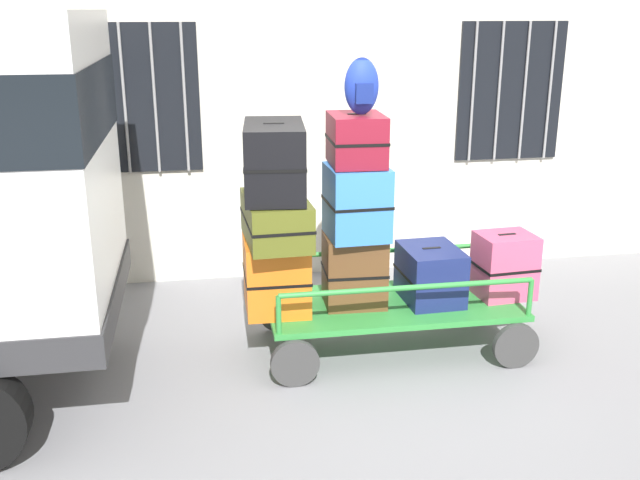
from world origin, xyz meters
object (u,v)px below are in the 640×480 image
(suitcase_left_top, at_px, (274,160))
(suitcase_center_bottom, at_px, (430,274))
(luggage_cart, at_px, (392,310))
(suitcase_left_middle, at_px, (276,220))
(suitcase_midright_bottom, at_px, (504,265))
(suitcase_midleft_bottom, at_px, (354,270))
(suitcase_midleft_middle, at_px, (357,202))
(suitcase_midleft_top, at_px, (356,139))
(suitcase_left_bottom, at_px, (276,274))
(backpack, at_px, (362,87))

(suitcase_left_top, relative_size, suitcase_center_bottom, 1.40)
(luggage_cart, distance_m, suitcase_center_bottom, 0.46)
(suitcase_left_middle, bearing_deg, suitcase_midright_bottom, 0.57)
(suitcase_midleft_bottom, bearing_deg, suitcase_midleft_middle, -90.00)
(suitcase_midleft_top, xyz_separation_m, suitcase_midright_bottom, (1.34, -0.05, -1.14))
(suitcase_midleft_middle, bearing_deg, suitcase_left_top, 178.17)
(suitcase_left_top, relative_size, suitcase_midleft_bottom, 1.43)
(luggage_cart, height_order, suitcase_left_bottom, suitcase_left_bottom)
(suitcase_left_middle, height_order, suitcase_midleft_top, suitcase_midleft_top)
(suitcase_midleft_bottom, relative_size, suitcase_midleft_top, 1.07)
(suitcase_midright_bottom, distance_m, backpack, 2.05)
(suitcase_left_top, height_order, backpack, backpack)
(suitcase_midleft_top, distance_m, suitcase_center_bottom, 1.37)
(suitcase_left_middle, height_order, backpack, backpack)
(suitcase_midleft_bottom, bearing_deg, suitcase_left_top, -177.36)
(suitcase_center_bottom, height_order, suitcase_midright_bottom, suitcase_midright_bottom)
(backpack, bearing_deg, suitcase_midleft_top, 102.16)
(suitcase_midright_bottom, bearing_deg, suitcase_left_top, 179.49)
(suitcase_midleft_middle, relative_size, suitcase_midleft_top, 1.04)
(suitcase_center_bottom, xyz_separation_m, backpack, (-0.65, -0.05, 1.62))
(suitcase_midleft_middle, bearing_deg, suitcase_midleft_top, 90.00)
(suitcase_left_middle, distance_m, suitcase_midleft_top, 0.92)
(suitcase_left_top, distance_m, suitcase_midright_bottom, 2.25)
(suitcase_center_bottom, bearing_deg, suitcase_left_top, -179.86)
(suitcase_center_bottom, bearing_deg, luggage_cart, -179.31)
(luggage_cart, height_order, backpack, backpack)
(luggage_cart, relative_size, suitcase_left_top, 2.53)
(suitcase_midleft_top, bearing_deg, suitcase_midright_bottom, -2.14)
(suitcase_midleft_bottom, bearing_deg, luggage_cart, -5.40)
(luggage_cart, xyz_separation_m, backpack, (-0.32, -0.05, 1.93))
(luggage_cart, bearing_deg, suitcase_left_top, 179.96)
(suitcase_left_bottom, distance_m, suitcase_midright_bottom, 2.01)
(luggage_cart, distance_m, suitcase_midleft_bottom, 0.51)
(suitcase_left_bottom, xyz_separation_m, suitcase_left_middle, (-0.00, -0.07, 0.50))
(suitcase_center_bottom, distance_m, suitcase_midright_bottom, 0.67)
(suitcase_midleft_top, xyz_separation_m, suitcase_center_bottom, (0.67, -0.03, -1.19))
(suitcase_left_bottom, relative_size, suitcase_midleft_top, 1.07)
(suitcase_left_middle, height_order, suitcase_midleft_bottom, suitcase_left_middle)
(suitcase_left_top, height_order, suitcase_midleft_top, suitcase_midleft_top)
(suitcase_midright_bottom, relative_size, backpack, 1.30)
(suitcase_midright_bottom, bearing_deg, suitcase_center_bottom, 178.20)
(suitcase_left_bottom, xyz_separation_m, suitcase_midleft_middle, (0.67, -0.06, 0.61))
(suitcase_left_top, bearing_deg, suitcase_left_bottom, 90.00)
(suitcase_midleft_middle, xyz_separation_m, backpack, (0.02, -0.03, 0.93))
(suitcase_left_top, distance_m, backpack, 0.89)
(suitcase_center_bottom, bearing_deg, suitcase_midright_bottom, -1.80)
(suitcase_left_bottom, height_order, backpack, backpack)
(suitcase_left_bottom, distance_m, suitcase_midleft_middle, 0.91)
(luggage_cart, distance_m, suitcase_midright_bottom, 1.07)
(suitcase_midleft_bottom, bearing_deg, suitcase_left_bottom, 179.71)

